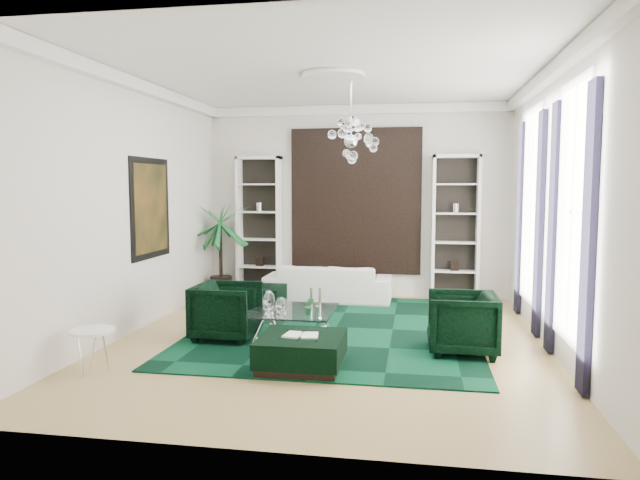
% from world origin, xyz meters
% --- Properties ---
extents(floor, '(6.00, 7.00, 0.02)m').
position_xyz_m(floor, '(0.00, 0.00, -0.01)').
color(floor, tan).
rests_on(floor, ground).
extents(ceiling, '(6.00, 7.00, 0.02)m').
position_xyz_m(ceiling, '(0.00, 0.00, 3.81)').
color(ceiling, white).
rests_on(ceiling, ground).
extents(wall_back, '(6.00, 0.02, 3.80)m').
position_xyz_m(wall_back, '(0.00, 3.51, 1.90)').
color(wall_back, silver).
rests_on(wall_back, ground).
extents(wall_front, '(6.00, 0.02, 3.80)m').
position_xyz_m(wall_front, '(0.00, -3.51, 1.90)').
color(wall_front, silver).
rests_on(wall_front, ground).
extents(wall_left, '(0.02, 7.00, 3.80)m').
position_xyz_m(wall_left, '(-3.01, 0.00, 1.90)').
color(wall_left, silver).
rests_on(wall_left, ground).
extents(wall_right, '(0.02, 7.00, 3.80)m').
position_xyz_m(wall_right, '(3.01, 0.00, 1.90)').
color(wall_right, silver).
rests_on(wall_right, ground).
extents(crown_molding, '(6.00, 7.00, 0.18)m').
position_xyz_m(crown_molding, '(0.00, 0.00, 3.70)').
color(crown_molding, white).
rests_on(crown_molding, ceiling).
extents(ceiling_medallion, '(0.90, 0.90, 0.05)m').
position_xyz_m(ceiling_medallion, '(0.00, 0.30, 3.77)').
color(ceiling_medallion, white).
rests_on(ceiling_medallion, ceiling).
extents(tapestry, '(2.50, 0.06, 2.80)m').
position_xyz_m(tapestry, '(0.00, 3.46, 1.90)').
color(tapestry, black).
rests_on(tapestry, wall_back).
extents(shelving_left, '(0.90, 0.38, 2.80)m').
position_xyz_m(shelving_left, '(-1.95, 3.31, 1.40)').
color(shelving_left, white).
rests_on(shelving_left, floor).
extents(shelving_right, '(0.90, 0.38, 2.80)m').
position_xyz_m(shelving_right, '(1.95, 3.31, 1.40)').
color(shelving_right, white).
rests_on(shelving_right, floor).
extents(painting, '(0.04, 1.30, 1.60)m').
position_xyz_m(painting, '(-2.97, 0.60, 1.85)').
color(painting, black).
rests_on(painting, wall_left).
extents(window_near, '(0.03, 1.10, 2.90)m').
position_xyz_m(window_near, '(2.99, -0.90, 1.90)').
color(window_near, white).
rests_on(window_near, wall_right).
extents(curtain_near_a, '(0.07, 0.30, 3.25)m').
position_xyz_m(curtain_near_a, '(2.96, -1.68, 1.65)').
color(curtain_near_a, black).
rests_on(curtain_near_a, floor).
extents(curtain_near_b, '(0.07, 0.30, 3.25)m').
position_xyz_m(curtain_near_b, '(2.96, -0.12, 1.65)').
color(curtain_near_b, black).
rests_on(curtain_near_b, floor).
extents(window_far, '(0.03, 1.10, 2.90)m').
position_xyz_m(window_far, '(2.99, 1.50, 1.90)').
color(window_far, white).
rests_on(window_far, wall_right).
extents(curtain_far_a, '(0.07, 0.30, 3.25)m').
position_xyz_m(curtain_far_a, '(2.96, 0.72, 1.65)').
color(curtain_far_a, black).
rests_on(curtain_far_a, floor).
extents(curtain_far_b, '(0.07, 0.30, 3.25)m').
position_xyz_m(curtain_far_b, '(2.96, 2.28, 1.65)').
color(curtain_far_b, black).
rests_on(curtain_far_b, floor).
extents(rug, '(4.20, 5.00, 0.02)m').
position_xyz_m(rug, '(0.00, 0.69, 0.01)').
color(rug, black).
rests_on(rug, floor).
extents(sofa, '(2.39, 0.94, 0.70)m').
position_xyz_m(sofa, '(-0.44, 2.78, 0.35)').
color(sofa, white).
rests_on(sofa, floor).
extents(armchair_left, '(0.89, 0.87, 0.81)m').
position_xyz_m(armchair_left, '(-1.47, -0.17, 0.41)').
color(armchair_left, black).
rests_on(armchair_left, floor).
extents(armchair_right, '(0.89, 0.87, 0.81)m').
position_xyz_m(armchair_right, '(1.81, -0.35, 0.41)').
color(armchair_right, black).
rests_on(armchair_right, floor).
extents(coffee_table, '(1.20, 1.20, 0.41)m').
position_xyz_m(coffee_table, '(-0.55, 0.04, 0.21)').
color(coffee_table, white).
rests_on(coffee_table, floor).
extents(ottoman_side, '(0.90, 0.90, 0.40)m').
position_xyz_m(ottoman_side, '(-1.60, 1.99, 0.20)').
color(ottoman_side, black).
rests_on(ottoman_side, floor).
extents(ottoman_front, '(1.00, 1.00, 0.40)m').
position_xyz_m(ottoman_front, '(-0.15, -1.31, 0.20)').
color(ottoman_front, black).
rests_on(ottoman_front, floor).
extents(book, '(0.42, 0.28, 0.03)m').
position_xyz_m(book, '(-0.15, -1.31, 0.42)').
color(book, white).
rests_on(book, ottoman_front).
extents(side_table, '(0.52, 0.52, 0.50)m').
position_xyz_m(side_table, '(-2.55, -1.86, 0.25)').
color(side_table, white).
rests_on(side_table, floor).
extents(palm, '(1.50, 1.50, 2.40)m').
position_xyz_m(palm, '(-2.65, 2.92, 1.20)').
color(palm, '#19672E').
rests_on(palm, floor).
extents(chandelier, '(0.80, 0.80, 0.72)m').
position_xyz_m(chandelier, '(0.24, 0.47, 2.85)').
color(chandelier, white).
rests_on(chandelier, ceiling).
extents(table_plant, '(0.13, 0.11, 0.24)m').
position_xyz_m(table_plant, '(-0.25, -0.21, 0.53)').
color(table_plant, '#19672E').
rests_on(table_plant, coffee_table).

